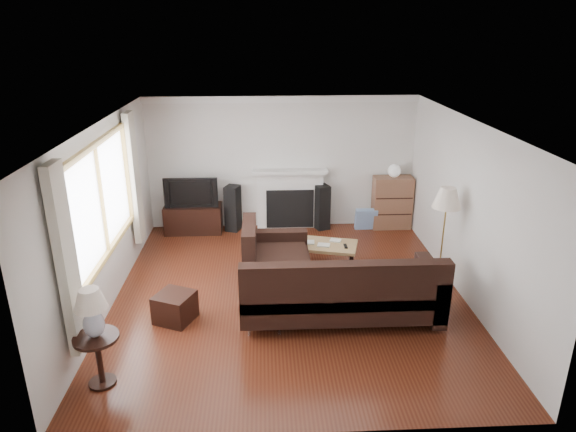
{
  "coord_description": "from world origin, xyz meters",
  "views": [
    {
      "loc": [
        -0.34,
        -6.63,
        3.7
      ],
      "look_at": [
        0.0,
        0.3,
        1.1
      ],
      "focal_mm": 32.0,
      "sensor_mm": 36.0,
      "label": 1
    }
  ],
  "objects_px": {
    "tv_stand": "(194,219)",
    "bookshelf": "(392,202)",
    "floor_lamp": "(442,240)",
    "side_table": "(99,360)",
    "sectional_sofa": "(340,286)",
    "coffee_table": "(323,255)"
  },
  "relations": [
    {
      "from": "tv_stand",
      "to": "bookshelf",
      "type": "distance_m",
      "value": 3.79
    },
    {
      "from": "floor_lamp",
      "to": "side_table",
      "type": "distance_m",
      "value": 4.81
    },
    {
      "from": "bookshelf",
      "to": "floor_lamp",
      "type": "xyz_separation_m",
      "value": [
        0.12,
        -2.48,
        0.28
      ]
    },
    {
      "from": "tv_stand",
      "to": "sectional_sofa",
      "type": "relative_size",
      "value": 0.37
    },
    {
      "from": "coffee_table",
      "to": "floor_lamp",
      "type": "xyz_separation_m",
      "value": [
        1.63,
        -0.8,
        0.58
      ]
    },
    {
      "from": "coffee_table",
      "to": "floor_lamp",
      "type": "relative_size",
      "value": 0.68
    },
    {
      "from": "tv_stand",
      "to": "side_table",
      "type": "height_order",
      "value": "side_table"
    },
    {
      "from": "tv_stand",
      "to": "floor_lamp",
      "type": "bearing_deg",
      "value": -31.98
    },
    {
      "from": "bookshelf",
      "to": "side_table",
      "type": "height_order",
      "value": "bookshelf"
    },
    {
      "from": "bookshelf",
      "to": "floor_lamp",
      "type": "relative_size",
      "value": 0.64
    },
    {
      "from": "bookshelf",
      "to": "sectional_sofa",
      "type": "relative_size",
      "value": 0.36
    },
    {
      "from": "sectional_sofa",
      "to": "coffee_table",
      "type": "height_order",
      "value": "sectional_sofa"
    },
    {
      "from": "coffee_table",
      "to": "side_table",
      "type": "height_order",
      "value": "side_table"
    },
    {
      "from": "sectional_sofa",
      "to": "tv_stand",
      "type": "bearing_deg",
      "value": 126.39
    },
    {
      "from": "coffee_table",
      "to": "side_table",
      "type": "xyz_separation_m",
      "value": [
        -2.74,
        -2.75,
        0.09
      ]
    },
    {
      "from": "bookshelf",
      "to": "coffee_table",
      "type": "bearing_deg",
      "value": -132.02
    },
    {
      "from": "sectional_sofa",
      "to": "bookshelf",
      "type": "bearing_deg",
      "value": 65.46
    },
    {
      "from": "tv_stand",
      "to": "coffee_table",
      "type": "relative_size",
      "value": 0.99
    },
    {
      "from": "bookshelf",
      "to": "coffee_table",
      "type": "distance_m",
      "value": 2.28
    },
    {
      "from": "floor_lamp",
      "to": "sectional_sofa",
      "type": "bearing_deg",
      "value": -155.56
    },
    {
      "from": "side_table",
      "to": "floor_lamp",
      "type": "bearing_deg",
      "value": 24.05
    },
    {
      "from": "bookshelf",
      "to": "coffee_table",
      "type": "height_order",
      "value": "bookshelf"
    }
  ]
}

